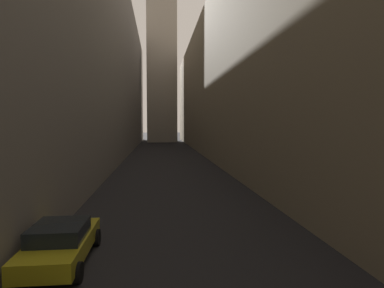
# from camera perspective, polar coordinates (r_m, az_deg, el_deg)

# --- Properties ---
(ground_plane) EXTENTS (264.00, 264.00, 0.00)m
(ground_plane) POSITION_cam_1_polar(r_m,az_deg,el_deg) (41.51, -4.46, -2.94)
(ground_plane) COLOR black
(building_block_left) EXTENTS (11.51, 108.00, 25.87)m
(building_block_left) POSITION_cam_1_polar(r_m,az_deg,el_deg) (45.15, -19.49, 13.88)
(building_block_left) COLOR slate
(building_block_left) RESTS_ON ground
(building_block_right) EXTENTS (13.78, 108.00, 21.56)m
(building_block_right) POSITION_cam_1_polar(r_m,az_deg,el_deg) (45.69, 11.43, 11.15)
(building_block_right) COLOR gray
(building_block_right) RESTS_ON ground
(clock_tower) EXTENTS (8.36, 8.36, 61.15)m
(clock_tower) POSITION_cam_1_polar(r_m,az_deg,el_deg) (89.50, -5.40, 21.12)
(clock_tower) COLOR #9E9384
(clock_tower) RESTS_ON ground
(parked_car_left_third) EXTENTS (2.03, 4.40, 1.40)m
(parked_car_left_third) POSITION_cam_1_polar(r_m,az_deg,el_deg) (12.23, -22.15, -15.77)
(parked_car_left_third) COLOR #A59919
(parked_car_left_third) RESTS_ON ground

